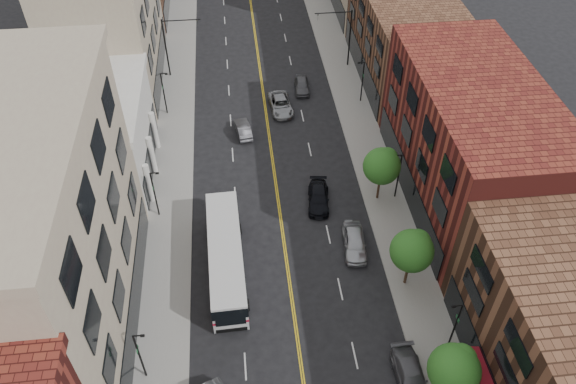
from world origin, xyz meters
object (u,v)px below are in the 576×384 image
object	(u,v)px
city_bus	(226,256)
car_lane_c	(302,85)
car_parked_mid	(411,378)
car_lane_behind	(243,129)
car_lane_b	(281,104)
car_parked_far	(355,242)
car_lane_a	(318,198)

from	to	relation	value
city_bus	car_lane_c	bearing A→B (deg)	68.30
car_parked_mid	car_lane_c	world-z (taller)	car_parked_mid
car_parked_mid	car_lane_behind	bearing A→B (deg)	107.00
car_lane_b	car_lane_c	world-z (taller)	car_lane_b
car_parked_far	car_lane_c	distance (m)	24.94
car_lane_a	car_lane_c	size ratio (longest dim) A/B	1.16
car_lane_behind	car_lane_a	xyz separation A→B (m)	(6.41, -11.38, 0.03)
city_bus	car_lane_behind	size ratio (longest dim) A/B	3.10
city_bus	car_lane_b	bearing A→B (deg)	71.82
car_lane_behind	car_parked_far	bearing A→B (deg)	108.78
car_parked_mid	car_lane_behind	distance (m)	31.57
car_lane_b	car_lane_c	xyz separation A→B (m)	(2.87, 3.64, -0.02)
city_bus	car_lane_behind	distance (m)	18.60
city_bus	car_lane_a	bearing A→B (deg)	37.48
car_parked_far	car_lane_b	distance (m)	21.68
car_parked_mid	car_lane_c	size ratio (longest dim) A/B	1.21
car_parked_far	car_lane_behind	bearing A→B (deg)	121.59
car_lane_a	car_lane_c	distance (m)	19.09
car_parked_mid	car_lane_behind	size ratio (longest dim) A/B	1.24
car_lane_b	car_parked_mid	bearing A→B (deg)	-85.16
car_parked_far	car_lane_behind	world-z (taller)	car_parked_far
car_lane_c	car_lane_behind	bearing A→B (deg)	-130.05
car_parked_mid	car_lane_b	bearing A→B (deg)	97.81
car_parked_mid	car_lane_c	xyz separation A→B (m)	(-2.81, 37.60, -0.02)
car_parked_mid	car_parked_far	xyz separation A→B (m)	(-1.46, 12.69, 0.09)
city_bus	car_parked_mid	xyz separation A→B (m)	(12.40, -11.48, -1.12)
car_parked_far	car_lane_c	world-z (taller)	car_parked_far
city_bus	car_lane_behind	bearing A→B (deg)	81.40
city_bus	car_parked_mid	world-z (taller)	city_bus
car_parked_mid	car_lane_a	size ratio (longest dim) A/B	1.05
car_lane_behind	car_lane_a	size ratio (longest dim) A/B	0.85
car_lane_behind	car_lane_b	xyz separation A→B (m)	(4.43, 4.05, 0.06)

